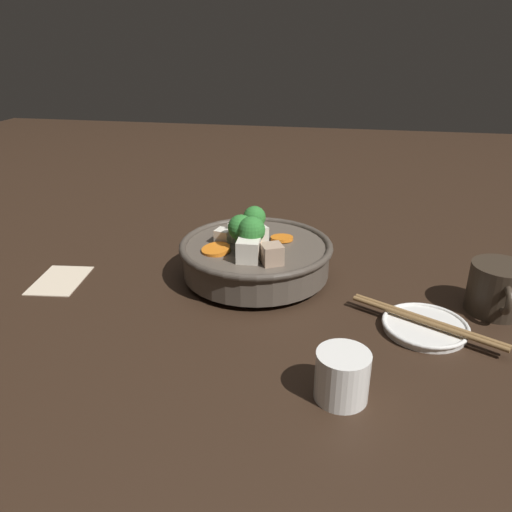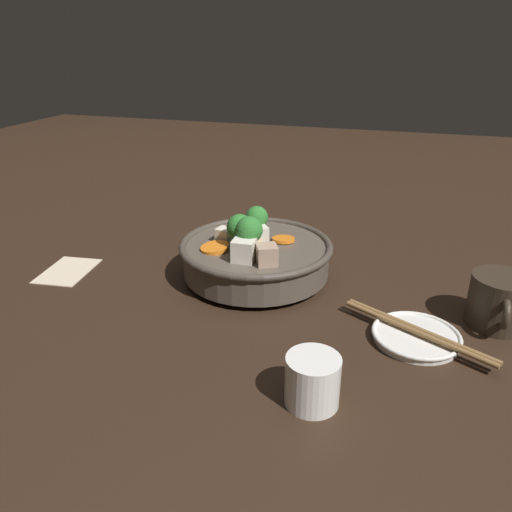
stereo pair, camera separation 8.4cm
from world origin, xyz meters
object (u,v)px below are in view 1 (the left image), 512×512
(stirfry_bowl, at_px, (255,254))
(side_saucer, at_px, (425,326))
(tea_cup, at_px, (342,375))
(dark_mug, at_px, (498,289))
(chopsticks_pair, at_px, (426,321))

(stirfry_bowl, height_order, side_saucer, stirfry_bowl)
(tea_cup, xyz_separation_m, dark_mug, (-0.24, 0.22, 0.01))
(stirfry_bowl, height_order, tea_cup, stirfry_bowl)
(side_saucer, height_order, tea_cup, tea_cup)
(tea_cup, height_order, chopsticks_pair, tea_cup)
(stirfry_bowl, distance_m, tea_cup, 0.32)
(chopsticks_pair, bearing_deg, tea_cup, -34.32)
(stirfry_bowl, bearing_deg, side_saucer, 65.47)
(side_saucer, relative_size, tea_cup, 1.93)
(dark_mug, xyz_separation_m, chopsticks_pair, (0.08, -0.11, -0.02))
(side_saucer, distance_m, chopsticks_pair, 0.01)
(side_saucer, relative_size, dark_mug, 1.12)
(side_saucer, bearing_deg, tea_cup, -34.32)
(dark_mug, bearing_deg, stirfry_bowl, -96.74)
(side_saucer, bearing_deg, chopsticks_pair, -90.00)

